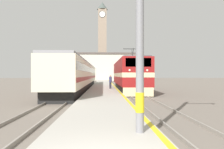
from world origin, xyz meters
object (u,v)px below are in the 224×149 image
at_px(person_on_platform, 110,81).
at_px(clock_tower, 102,39).
at_px(passenger_train, 81,75).
at_px(locomotive_train, 128,75).

distance_m(person_on_platform, clock_tower, 56.48).
xyz_separation_m(passenger_train, clock_tower, (2.85, 50.41, 13.34)).
relative_size(locomotive_train, passenger_train, 0.47).
bearing_deg(person_on_platform, passenger_train, 134.17).
distance_m(locomotive_train, passenger_train, 7.56).
bearing_deg(passenger_train, clock_tower, 86.76).
distance_m(locomotive_train, clock_tower, 56.14).
bearing_deg(locomotive_train, passenger_train, 148.01).
height_order(locomotive_train, passenger_train, locomotive_train).
bearing_deg(clock_tower, passenger_train, -93.24).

